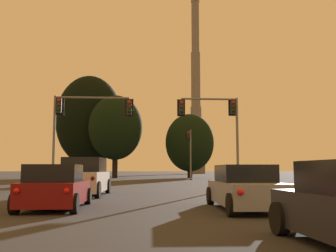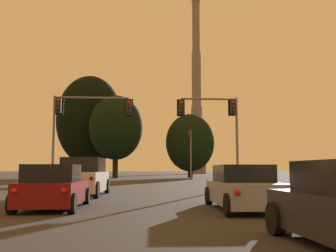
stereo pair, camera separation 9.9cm
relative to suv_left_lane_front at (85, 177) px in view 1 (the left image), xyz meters
The scene contains 10 objects.
suv_left_lane_front is the anchor object (origin of this frame).
hatchback_left_lane_second 6.65m from the suv_left_lane_front, 90.05° to the right, with size 1.93×4.12×1.44m.
sedan_right_lane_second 9.53m from the suv_left_lane_front, 49.72° to the right, with size 2.10×4.75×1.43m.
traffic_light_overhead_right 12.24m from the suv_left_lane_front, 43.73° to the left, with size 4.55×0.50×6.47m.
traffic_light_far_right 30.98m from the suv_left_lane_front, 73.05° to the left, with size 0.78×0.50×6.30m.
traffic_light_overhead_left 8.13m from the suv_left_lane_front, 100.68° to the left, with size 5.51×0.50×6.29m.
smokestack 103.72m from the suv_left_lane_front, 78.68° to the left, with size 5.42×5.42×55.28m.
treeline_far_right 41.71m from the suv_left_lane_front, 75.53° to the left, with size 7.48×6.73×9.85m.
treeline_far_left 45.24m from the suv_left_lane_front, 97.16° to the left, with size 10.69×9.62×16.54m.
treeline_right_mid 39.80m from the suv_left_lane_front, 91.44° to the left, with size 8.05×7.24×12.44m.
Camera 1 is at (-0.23, -0.39, 1.27)m, focal length 42.00 mm.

